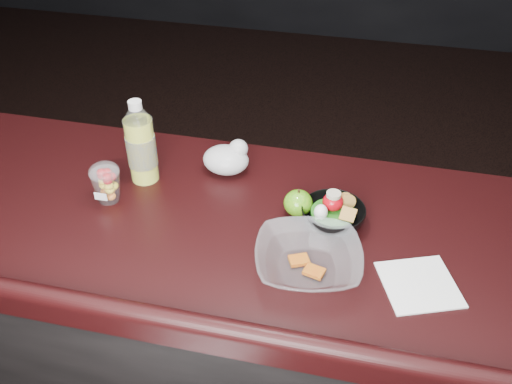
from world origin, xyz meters
TOP-DOWN VIEW (x-y plane):
  - counter at (0.00, 0.30)m, footprint 4.06×0.71m
  - lemonade_bottle at (-0.20, 0.42)m, footprint 0.08×0.08m
  - fruit_cup at (-0.26, 0.31)m, footprint 0.08×0.08m
  - green_apple at (0.24, 0.36)m, footprint 0.07×0.07m
  - plastic_bag at (0.01, 0.51)m, footprint 0.13×0.11m
  - snack_bowl at (0.33, 0.35)m, footprint 0.20×0.20m
  - takeout_bowl at (0.30, 0.17)m, footprint 0.29×0.29m
  - paper_napkin at (0.55, 0.18)m, footprint 0.21×0.21m

SIDE VIEW (x-z plane):
  - counter at x=0.00m, z-range 0.00..1.02m
  - paper_napkin at x=0.55m, z-range 1.02..1.02m
  - snack_bowl at x=0.33m, z-range 1.01..1.09m
  - takeout_bowl at x=0.30m, z-range 1.02..1.08m
  - green_apple at x=0.24m, z-range 1.02..1.09m
  - plastic_bag at x=0.01m, z-range 1.01..1.11m
  - fruit_cup at x=-0.26m, z-range 1.02..1.13m
  - lemonade_bottle at x=-0.20m, z-range 1.00..1.24m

